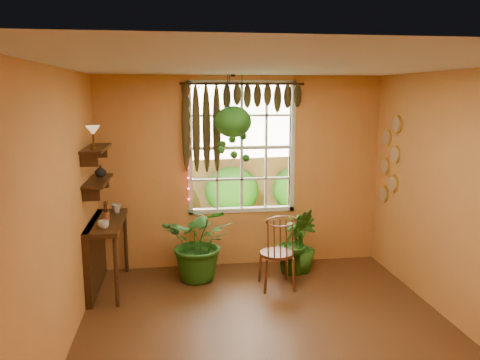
# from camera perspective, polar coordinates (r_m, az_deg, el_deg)

# --- Properties ---
(floor) EXTENTS (4.50, 4.50, 0.00)m
(floor) POSITION_cam_1_polar(r_m,az_deg,el_deg) (4.96, 4.16, -19.20)
(floor) COLOR #5B2E1A
(floor) RESTS_ON ground
(ceiling) EXTENTS (4.50, 4.50, 0.00)m
(ceiling) POSITION_cam_1_polar(r_m,az_deg,el_deg) (4.31, 4.65, 13.74)
(ceiling) COLOR silver
(ceiling) RESTS_ON wall_back
(wall_back) EXTENTS (4.00, 0.00, 4.00)m
(wall_back) POSITION_cam_1_polar(r_m,az_deg,el_deg) (6.61, 0.24, 0.92)
(wall_back) COLOR #E1964C
(wall_back) RESTS_ON floor
(wall_left) EXTENTS (0.00, 4.50, 4.50)m
(wall_left) POSITION_cam_1_polar(r_m,az_deg,el_deg) (4.48, -21.58, -4.54)
(wall_left) COLOR #E1964C
(wall_left) RESTS_ON floor
(wall_right) EXTENTS (0.00, 4.50, 4.50)m
(wall_right) POSITION_cam_1_polar(r_m,az_deg,el_deg) (5.24, 26.30, -2.76)
(wall_right) COLOR #E1964C
(wall_right) RESTS_ON floor
(window) EXTENTS (1.52, 0.10, 1.86)m
(window) POSITION_cam_1_polar(r_m,az_deg,el_deg) (6.59, 0.20, 3.97)
(window) COLOR white
(window) RESTS_ON wall_back
(valance_vine) EXTENTS (1.70, 0.12, 1.10)m
(valance_vine) POSITION_cam_1_polar(r_m,az_deg,el_deg) (6.42, -0.40, 8.95)
(valance_vine) COLOR #3E2710
(valance_vine) RESTS_ON window
(string_lights) EXTENTS (0.03, 0.03, 1.54)m
(string_lights) POSITION_cam_1_polar(r_m,az_deg,el_deg) (6.43, -6.41, 4.18)
(string_lights) COLOR #FF2633
(string_lights) RESTS_ON window
(wall_plates) EXTENTS (0.04, 0.32, 1.10)m
(wall_plates) POSITION_cam_1_polar(r_m,az_deg,el_deg) (6.72, 17.79, 2.30)
(wall_plates) COLOR beige
(wall_plates) RESTS_ON wall_right
(counter_ledge) EXTENTS (0.40, 1.20, 0.90)m
(counter_ledge) POSITION_cam_1_polar(r_m,az_deg,el_deg) (6.19, -16.82, -7.86)
(counter_ledge) COLOR #3E2710
(counter_ledge) RESTS_ON floor
(shelf_lower) EXTENTS (0.25, 0.90, 0.04)m
(shelf_lower) POSITION_cam_1_polar(r_m,az_deg,el_deg) (5.97, -16.93, -0.10)
(shelf_lower) COLOR #3E2710
(shelf_lower) RESTS_ON wall_left
(shelf_upper) EXTENTS (0.25, 0.90, 0.04)m
(shelf_upper) POSITION_cam_1_polar(r_m,az_deg,el_deg) (5.91, -17.14, 3.71)
(shelf_upper) COLOR #3E2710
(shelf_upper) RESTS_ON wall_left
(backyard) EXTENTS (14.00, 10.00, 12.00)m
(backyard) POSITION_cam_1_polar(r_m,az_deg,el_deg) (11.20, -1.94, 4.55)
(backyard) COLOR #235E1A
(backyard) RESTS_ON ground
(windsor_chair) EXTENTS (0.43, 0.46, 1.14)m
(windsor_chair) POSITION_cam_1_polar(r_m,az_deg,el_deg) (6.05, 4.57, -10.06)
(windsor_chair) COLOR brown
(windsor_chair) RESTS_ON floor
(potted_plant_left) EXTENTS (1.14, 1.06, 1.04)m
(potted_plant_left) POSITION_cam_1_polar(r_m,az_deg,el_deg) (6.25, -4.83, -7.53)
(potted_plant_left) COLOR #164612
(potted_plant_left) RESTS_ON floor
(potted_plant_mid) EXTENTS (0.56, 0.47, 0.92)m
(potted_plant_mid) POSITION_cam_1_polar(r_m,az_deg,el_deg) (6.50, 6.74, -7.41)
(potted_plant_mid) COLOR #164612
(potted_plant_mid) RESTS_ON floor
(potted_plant_right) EXTENTS (0.50, 0.50, 0.79)m
(potted_plant_right) POSITION_cam_1_polar(r_m,az_deg,el_deg) (6.59, 7.22, -7.76)
(potted_plant_right) COLOR #164612
(potted_plant_right) RESTS_ON floor
(hanging_basket) EXTENTS (0.49, 0.49, 1.16)m
(hanging_basket) POSITION_cam_1_polar(r_m,az_deg,el_deg) (6.19, -0.84, 6.58)
(hanging_basket) COLOR black
(hanging_basket) RESTS_ON ceiling
(cup_a) EXTENTS (0.16, 0.16, 0.10)m
(cup_a) POSITION_cam_1_polar(r_m,az_deg,el_deg) (5.69, -16.31, -5.24)
(cup_a) COLOR silver
(cup_a) RESTS_ON counter_ledge
(cup_b) EXTENTS (0.15, 0.15, 0.11)m
(cup_b) POSITION_cam_1_polar(r_m,az_deg,el_deg) (6.39, -14.85, -3.37)
(cup_b) COLOR beige
(cup_b) RESTS_ON counter_ledge
(brush_jar) EXTENTS (0.09, 0.09, 0.32)m
(brush_jar) POSITION_cam_1_polar(r_m,az_deg,el_deg) (6.01, -16.07, -3.65)
(brush_jar) COLOR brown
(brush_jar) RESTS_ON counter_ledge
(shelf_vase) EXTENTS (0.15, 0.15, 0.15)m
(shelf_vase) POSITION_cam_1_polar(r_m,az_deg,el_deg) (6.15, -16.65, 1.07)
(shelf_vase) COLOR #B2AD99
(shelf_vase) RESTS_ON shelf_lower
(tiffany_lamp) EXTENTS (0.16, 0.16, 0.27)m
(tiffany_lamp) POSITION_cam_1_polar(r_m,az_deg,el_deg) (5.65, -17.50, 5.62)
(tiffany_lamp) COLOR #523A17
(tiffany_lamp) RESTS_ON shelf_upper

